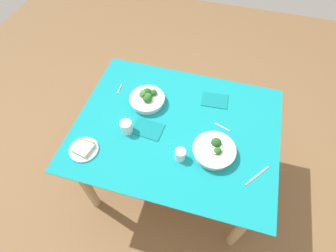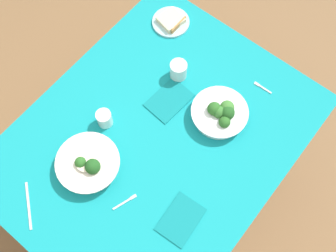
{
  "view_description": "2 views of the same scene",
  "coord_description": "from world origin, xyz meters",
  "px_view_note": "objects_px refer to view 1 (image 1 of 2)",
  "views": [
    {
      "loc": [
        -0.23,
        1.04,
        2.27
      ],
      "look_at": [
        0.05,
        0.03,
        0.8
      ],
      "focal_mm": 28.56,
      "sensor_mm": 36.0,
      "label": 1
    },
    {
      "loc": [
        -0.49,
        -0.47,
        2.47
      ],
      "look_at": [
        0.07,
        -0.02,
        0.8
      ],
      "focal_mm": 43.91,
      "sensor_mm": 36.0,
      "label": 2
    }
  ],
  "objects_px": {
    "bread_side_plate": "(84,149)",
    "water_glass_side": "(126,127)",
    "water_glass_center": "(180,155)",
    "napkin_folded_lower": "(215,100)",
    "broccoli_bowl_far": "(214,151)",
    "broccoli_bowl_near": "(147,99)",
    "table_knife_left": "(257,175)",
    "fork_by_near_bowl": "(119,89)",
    "fork_by_far_bowl": "(221,127)",
    "napkin_folded_upper": "(148,129)"
  },
  "relations": [
    {
      "from": "broccoli_bowl_far",
      "to": "water_glass_side",
      "type": "distance_m",
      "value": 0.6
    },
    {
      "from": "water_glass_center",
      "to": "fork_by_far_bowl",
      "type": "relative_size",
      "value": 0.73
    },
    {
      "from": "broccoli_bowl_far",
      "to": "napkin_folded_lower",
      "type": "xyz_separation_m",
      "value": [
        0.07,
        -0.45,
        -0.03
      ]
    },
    {
      "from": "bread_side_plate",
      "to": "fork_by_far_bowl",
      "type": "distance_m",
      "value": 0.93
    },
    {
      "from": "napkin_folded_lower",
      "to": "table_knife_left",
      "type": "bearing_deg",
      "value": 123.75
    },
    {
      "from": "water_glass_center",
      "to": "broccoli_bowl_near",
      "type": "bearing_deg",
      "value": -48.14
    },
    {
      "from": "water_glass_side",
      "to": "napkin_folded_upper",
      "type": "distance_m",
      "value": 0.15
    },
    {
      "from": "table_knife_left",
      "to": "napkin_folded_upper",
      "type": "relative_size",
      "value": 1.0
    },
    {
      "from": "fork_by_far_bowl",
      "to": "napkin_folded_lower",
      "type": "height_order",
      "value": "napkin_folded_lower"
    },
    {
      "from": "water_glass_side",
      "to": "table_knife_left",
      "type": "bearing_deg",
      "value": 173.74
    },
    {
      "from": "fork_by_near_bowl",
      "to": "water_glass_center",
      "type": "bearing_deg",
      "value": 51.2
    },
    {
      "from": "bread_side_plate",
      "to": "fork_by_far_bowl",
      "type": "relative_size",
      "value": 1.73
    },
    {
      "from": "broccoli_bowl_near",
      "to": "fork_by_near_bowl",
      "type": "relative_size",
      "value": 2.72
    },
    {
      "from": "broccoli_bowl_near",
      "to": "napkin_folded_lower",
      "type": "height_order",
      "value": "broccoli_bowl_near"
    },
    {
      "from": "water_glass_center",
      "to": "fork_by_near_bowl",
      "type": "height_order",
      "value": "water_glass_center"
    },
    {
      "from": "broccoli_bowl_near",
      "to": "bread_side_plate",
      "type": "xyz_separation_m",
      "value": [
        0.27,
        0.5,
        -0.02
      ]
    },
    {
      "from": "broccoli_bowl_near",
      "to": "water_glass_center",
      "type": "xyz_separation_m",
      "value": [
        -0.34,
        0.38,
        0.0
      ]
    },
    {
      "from": "napkin_folded_upper",
      "to": "napkin_folded_lower",
      "type": "xyz_separation_m",
      "value": [
        -0.4,
        -0.38,
        0.0
      ]
    },
    {
      "from": "water_glass_center",
      "to": "napkin_folded_upper",
      "type": "xyz_separation_m",
      "value": [
        0.27,
        -0.16,
        -0.04
      ]
    },
    {
      "from": "broccoli_bowl_far",
      "to": "napkin_folded_upper",
      "type": "bearing_deg",
      "value": -8.06
    },
    {
      "from": "broccoli_bowl_far",
      "to": "water_glass_center",
      "type": "height_order",
      "value": "broccoli_bowl_far"
    },
    {
      "from": "broccoli_bowl_far",
      "to": "water_glass_center",
      "type": "bearing_deg",
      "value": 24.15
    },
    {
      "from": "table_knife_left",
      "to": "napkin_folded_lower",
      "type": "relative_size",
      "value": 1.07
    },
    {
      "from": "broccoli_bowl_near",
      "to": "water_glass_side",
      "type": "relative_size",
      "value": 2.81
    },
    {
      "from": "water_glass_side",
      "to": "fork_by_near_bowl",
      "type": "distance_m",
      "value": 0.4
    },
    {
      "from": "water_glass_center",
      "to": "water_glass_side",
      "type": "bearing_deg",
      "value": -14.63
    },
    {
      "from": "broccoli_bowl_near",
      "to": "water_glass_side",
      "type": "height_order",
      "value": "broccoli_bowl_near"
    },
    {
      "from": "broccoli_bowl_near",
      "to": "broccoli_bowl_far",
      "type": "bearing_deg",
      "value": 151.46
    },
    {
      "from": "broccoli_bowl_far",
      "to": "water_glass_side",
      "type": "bearing_deg",
      "value": -1.42
    },
    {
      "from": "bread_side_plate",
      "to": "water_glass_side",
      "type": "height_order",
      "value": "water_glass_side"
    },
    {
      "from": "bread_side_plate",
      "to": "napkin_folded_upper",
      "type": "xyz_separation_m",
      "value": [
        -0.35,
        -0.27,
        -0.01
      ]
    },
    {
      "from": "broccoli_bowl_far",
      "to": "napkin_folded_upper",
      "type": "xyz_separation_m",
      "value": [
        0.47,
        -0.07,
        -0.03
      ]
    },
    {
      "from": "broccoli_bowl_far",
      "to": "table_knife_left",
      "type": "height_order",
      "value": "broccoli_bowl_far"
    },
    {
      "from": "broccoli_bowl_near",
      "to": "table_knife_left",
      "type": "relative_size",
      "value": 1.26
    },
    {
      "from": "broccoli_bowl_near",
      "to": "fork_by_far_bowl",
      "type": "bearing_deg",
      "value": 172.54
    },
    {
      "from": "bread_side_plate",
      "to": "water_glass_center",
      "type": "bearing_deg",
      "value": -169.62
    },
    {
      "from": "broccoli_bowl_near",
      "to": "fork_by_near_bowl",
      "type": "height_order",
      "value": "broccoli_bowl_near"
    },
    {
      "from": "napkin_folded_lower",
      "to": "napkin_folded_upper",
      "type": "bearing_deg",
      "value": 43.79
    },
    {
      "from": "fork_by_far_bowl",
      "to": "table_knife_left",
      "type": "bearing_deg",
      "value": 150.14
    },
    {
      "from": "water_glass_center",
      "to": "napkin_folded_lower",
      "type": "relative_size",
      "value": 0.42
    },
    {
      "from": "broccoli_bowl_near",
      "to": "napkin_folded_lower",
      "type": "distance_m",
      "value": 0.5
    },
    {
      "from": "broccoli_bowl_far",
      "to": "napkin_folded_upper",
      "type": "height_order",
      "value": "broccoli_bowl_far"
    },
    {
      "from": "fork_by_near_bowl",
      "to": "napkin_folded_upper",
      "type": "relative_size",
      "value": 0.46
    },
    {
      "from": "water_glass_center",
      "to": "water_glass_side",
      "type": "xyz_separation_m",
      "value": [
        0.4,
        -0.1,
        0.01
      ]
    },
    {
      "from": "napkin_folded_upper",
      "to": "water_glass_center",
      "type": "bearing_deg",
      "value": 149.82
    },
    {
      "from": "broccoli_bowl_near",
      "to": "water_glass_center",
      "type": "height_order",
      "value": "broccoli_bowl_near"
    },
    {
      "from": "broccoli_bowl_near",
      "to": "napkin_folded_upper",
      "type": "height_order",
      "value": "broccoli_bowl_near"
    },
    {
      "from": "bread_side_plate",
      "to": "napkin_folded_lower",
      "type": "height_order",
      "value": "bread_side_plate"
    },
    {
      "from": "broccoli_bowl_far",
      "to": "napkin_folded_lower",
      "type": "height_order",
      "value": "broccoli_bowl_far"
    },
    {
      "from": "water_glass_side",
      "to": "napkin_folded_lower",
      "type": "height_order",
      "value": "water_glass_side"
    }
  ]
}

